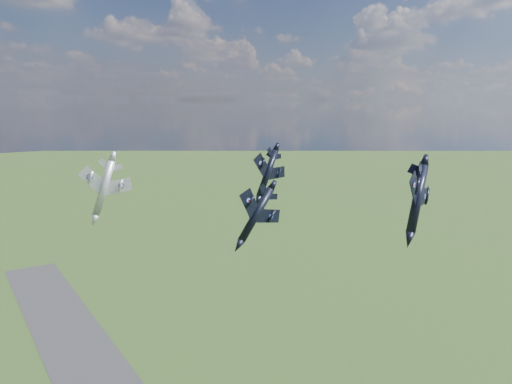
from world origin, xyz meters
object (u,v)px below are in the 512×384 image
jet_lead_navy (256,215)px  jet_right_navy (417,199)px  jet_high_navy (267,173)px  jet_left_silver (104,188)px

jet_lead_navy → jet_right_navy: jet_right_navy is taller
jet_lead_navy → jet_high_navy: size_ratio=0.94×
jet_right_navy → jet_left_silver: jet_right_navy is taller
jet_lead_navy → jet_left_silver: size_ratio=0.95×
jet_right_navy → jet_left_silver: size_ratio=1.06×
jet_lead_navy → jet_high_navy: 26.81m
jet_high_navy → jet_left_silver: 35.90m
jet_left_silver → jet_high_navy: bearing=15.0°
jet_lead_navy → jet_left_silver: jet_left_silver is taller
jet_right_navy → jet_left_silver: (-39.36, 41.20, -0.55)m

